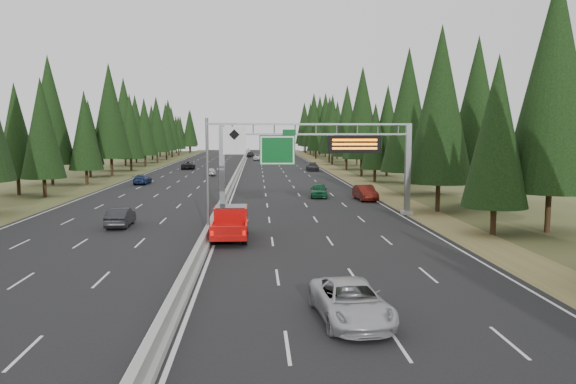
{
  "coord_description": "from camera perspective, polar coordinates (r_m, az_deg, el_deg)",
  "views": [
    {
      "loc": [
        3.27,
        -12.35,
        7.16
      ],
      "look_at": [
        5.08,
        20.0,
        3.68
      ],
      "focal_mm": 35.0,
      "sensor_mm": 36.0,
      "label": 1
    }
  ],
  "objects": [
    {
      "name": "road",
      "position": [
        92.68,
        -5.2,
        1.7
      ],
      "size": [
        32.0,
        260.0,
        0.08
      ],
      "primitive_type": "cube",
      "color": "black",
      "rests_on": "ground"
    },
    {
      "name": "shoulder_right",
      "position": [
        93.76,
        5.74,
        1.74
      ],
      "size": [
        3.6,
        260.0,
        0.06
      ],
      "primitive_type": "cube",
      "color": "olive",
      "rests_on": "ground"
    },
    {
      "name": "shoulder_left",
      "position": [
        94.99,
        -16.0,
        1.59
      ],
      "size": [
        3.6,
        260.0,
        0.06
      ],
      "primitive_type": "cube",
      "color": "#3B4520",
      "rests_on": "ground"
    },
    {
      "name": "median_barrier",
      "position": [
        92.65,
        -5.21,
        1.93
      ],
      "size": [
        0.7,
        260.0,
        0.85
      ],
      "color": "gray",
      "rests_on": "road"
    },
    {
      "name": "sign_gantry",
      "position": [
        47.61,
        3.63,
        3.84
      ],
      "size": [
        16.75,
        0.98,
        7.8
      ],
      "color": "slate",
      "rests_on": "road"
    },
    {
      "name": "hov_sign_pole",
      "position": [
        37.49,
        -7.3,
        2.36
      ],
      "size": [
        2.8,
        0.5,
        8.0
      ],
      "color": "slate",
      "rests_on": "road"
    },
    {
      "name": "tree_row_right",
      "position": [
        88.04,
        9.17,
        7.58
      ],
      "size": [
        11.27,
        242.03,
        18.57
      ],
      "color": "black",
      "rests_on": "ground"
    },
    {
      "name": "tree_row_left",
      "position": [
        82.68,
        -21.28,
        7.02
      ],
      "size": [
        11.37,
        239.89,
        18.59
      ],
      "color": "black",
      "rests_on": "ground"
    },
    {
      "name": "silver_minivan",
      "position": [
        21.6,
        6.41,
        -10.99
      ],
      "size": [
        2.91,
        5.49,
        1.47
      ],
      "primitive_type": "imported",
      "rotation": [
        0.0,
        0.0,
        0.09
      ],
      "color": "#B3B4B8",
      "rests_on": "road"
    },
    {
      "name": "red_pickup",
      "position": [
        37.84,
        -5.84,
        -2.91
      ],
      "size": [
        2.28,
        6.39,
        2.08
      ],
      "color": "black",
      "rests_on": "road"
    },
    {
      "name": "car_ahead_green",
      "position": [
        61.06,
        3.15,
        0.18
      ],
      "size": [
        2.18,
        4.59,
        1.51
      ],
      "primitive_type": "imported",
      "rotation": [
        0.0,
        0.0,
        -0.09
      ],
      "color": "#114E2B",
      "rests_on": "road"
    },
    {
      "name": "car_ahead_dkred",
      "position": [
        58.78,
        7.84,
        -0.07
      ],
      "size": [
        2.01,
        4.88,
        1.57
      ],
      "primitive_type": "imported",
      "rotation": [
        0.0,
        0.0,
        0.08
      ],
      "color": "#51110B",
      "rests_on": "road"
    },
    {
      "name": "car_ahead_dkgrey",
      "position": [
        102.49,
        2.51,
        2.58
      ],
      "size": [
        2.16,
        5.13,
        1.48
      ],
      "primitive_type": "imported",
      "rotation": [
        0.0,
        0.0,
        -0.02
      ],
      "color": "black",
      "rests_on": "road"
    },
    {
      "name": "car_ahead_white",
      "position": [
        140.38,
        -2.93,
        3.56
      ],
      "size": [
        3.13,
        5.92,
        1.59
      ],
      "primitive_type": "imported",
      "rotation": [
        0.0,
        0.0,
        -0.09
      ],
      "color": "silver",
      "rests_on": "road"
    },
    {
      "name": "car_ahead_far",
      "position": [
        157.93,
        -3.84,
        3.84
      ],
      "size": [
        2.3,
        4.85,
        1.6
      ],
      "primitive_type": "imported",
      "rotation": [
        0.0,
        0.0,
        -0.09
      ],
      "color": "black",
      "rests_on": "road"
    },
    {
      "name": "car_onc_near",
      "position": [
        43.92,
        -16.65,
        -2.46
      ],
      "size": [
        1.63,
        4.37,
        1.43
      ],
      "primitive_type": "imported",
      "rotation": [
        0.0,
        0.0,
        3.17
      ],
      "color": "black",
      "rests_on": "road"
    },
    {
      "name": "car_onc_blue",
      "position": [
        78.71,
        -14.59,
        1.26
      ],
      "size": [
        2.0,
        4.6,
        1.32
      ],
      "primitive_type": "imported",
      "rotation": [
        0.0,
        0.0,
        3.11
      ],
      "color": "#16244D",
      "rests_on": "road"
    },
    {
      "name": "car_onc_white",
      "position": [
        91.87,
        -7.82,
        2.05
      ],
      "size": [
        1.81,
        3.85,
        1.27
      ],
      "primitive_type": "imported",
      "rotation": [
        0.0,
        0.0,
        3.23
      ],
      "color": "#BDBDBD",
      "rests_on": "road"
    },
    {
      "name": "car_onc_far",
      "position": [
        108.74,
        -10.1,
        2.7
      ],
      "size": [
        2.78,
        5.46,
        1.48
      ],
      "primitive_type": "imported",
      "rotation": [
        0.0,
        0.0,
        3.2
      ],
      "color": "black",
      "rests_on": "road"
    }
  ]
}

